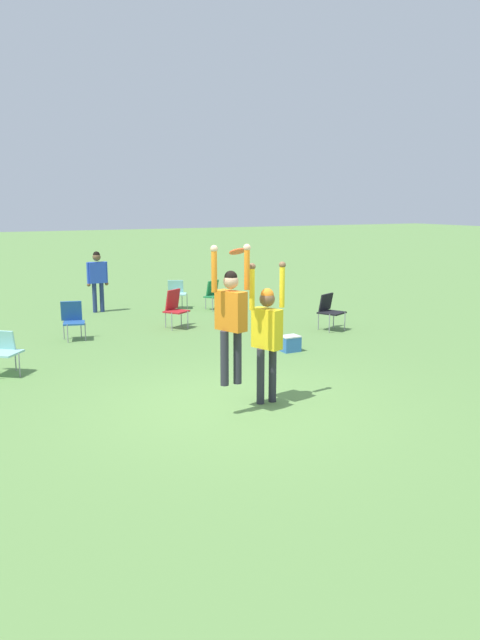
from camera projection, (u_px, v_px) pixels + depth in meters
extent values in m
plane|color=#608C47|center=(235.00, 407.00, 9.43)|extent=(120.00, 120.00, 0.00)
cylinder|color=#2D2D38|center=(225.00, 358.00, 8.87)|extent=(0.12, 0.12, 0.80)
cylinder|color=#2D2D38|center=(238.00, 357.00, 8.97)|extent=(0.12, 0.12, 0.80)
cube|color=orange|center=(231.00, 311.00, 8.79)|extent=(0.34, 0.50, 0.56)
sphere|color=tan|center=(231.00, 281.00, 8.71)|extent=(0.22, 0.22, 0.22)
sphere|color=black|center=(231.00, 277.00, 8.70)|extent=(0.18, 0.18, 0.18)
cylinder|color=orange|center=(214.00, 271.00, 8.57)|extent=(0.08, 0.08, 0.60)
sphere|color=tan|center=(214.00, 249.00, 8.51)|extent=(0.10, 0.10, 0.10)
cylinder|color=orange|center=(247.00, 269.00, 8.80)|extent=(0.08, 0.08, 0.60)
sphere|color=tan|center=(247.00, 248.00, 8.75)|extent=(0.10, 0.10, 0.10)
cylinder|color=#2D2D38|center=(261.00, 376.00, 9.50)|extent=(0.12, 0.12, 0.86)
cylinder|color=#2D2D38|center=(272.00, 375.00, 9.60)|extent=(0.12, 0.12, 0.86)
cube|color=yellow|center=(267.00, 329.00, 9.41)|extent=(0.34, 0.51, 0.61)
sphere|color=brown|center=(267.00, 299.00, 9.33)|extent=(0.23, 0.23, 0.23)
sphere|color=orange|center=(267.00, 295.00, 9.31)|extent=(0.20, 0.20, 0.20)
cylinder|color=yellow|center=(252.00, 288.00, 9.18)|extent=(0.08, 0.08, 0.65)
sphere|color=brown|center=(252.00, 267.00, 9.11)|extent=(0.10, 0.10, 0.10)
cylinder|color=yellow|center=(282.00, 286.00, 9.41)|extent=(0.08, 0.08, 0.65)
sphere|color=brown|center=(282.00, 265.00, 9.35)|extent=(0.10, 0.10, 0.10)
cylinder|color=#E04C23|center=(237.00, 251.00, 8.92)|extent=(0.25, 0.24, 0.11)
cylinder|color=gray|center=(175.00, 302.00, 17.77)|extent=(0.02, 0.02, 0.45)
cylinder|color=gray|center=(187.00, 301.00, 17.94)|extent=(0.02, 0.02, 0.45)
cylinder|color=gray|center=(170.00, 301.00, 18.10)|extent=(0.02, 0.02, 0.45)
cylinder|color=gray|center=(182.00, 300.00, 18.27)|extent=(0.02, 0.02, 0.45)
cube|color=#8CC6C1|center=(178.00, 294.00, 17.98)|extent=(0.60, 0.60, 0.04)
cube|color=#8CC6C1|center=(176.00, 286.00, 18.12)|extent=(0.44, 0.29, 0.37)
cylinder|color=gray|center=(68.00, 334.00, 13.66)|extent=(0.02, 0.02, 0.41)
cylinder|color=gray|center=(85.00, 332.00, 13.84)|extent=(0.02, 0.02, 0.41)
cylinder|color=gray|center=(64.00, 330.00, 14.00)|extent=(0.02, 0.02, 0.41)
cylinder|color=gray|center=(81.00, 329.00, 14.18)|extent=(0.02, 0.02, 0.41)
cube|color=#235193|center=(74.00, 323.00, 13.89)|extent=(0.56, 0.56, 0.04)
cube|color=#235193|center=(71.00, 311.00, 14.02)|extent=(0.47, 0.23, 0.45)
cylinder|color=gray|center=(329.00, 324.00, 14.68)|extent=(0.02, 0.02, 0.45)
cylinder|color=gray|center=(345.00, 322.00, 14.88)|extent=(0.02, 0.02, 0.45)
cylinder|color=gray|center=(318.00, 320.00, 15.07)|extent=(0.02, 0.02, 0.45)
cylinder|color=gray|center=(334.00, 319.00, 15.27)|extent=(0.02, 0.02, 0.45)
cube|color=black|center=(332.00, 313.00, 14.94)|extent=(0.70, 0.70, 0.04)
cube|color=black|center=(326.00, 302.00, 15.11)|extent=(0.53, 0.32, 0.41)
cylinder|color=gray|center=(212.00, 304.00, 17.58)|extent=(0.02, 0.02, 0.40)
cylinder|color=gray|center=(227.00, 303.00, 17.79)|extent=(0.02, 0.02, 0.40)
cylinder|color=gray|center=(206.00, 302.00, 17.98)|extent=(0.02, 0.02, 0.40)
cylinder|color=gray|center=(220.00, 301.00, 18.19)|extent=(0.02, 0.02, 0.40)
cube|color=#1E753D|center=(216.00, 297.00, 17.85)|extent=(0.75, 0.75, 0.04)
cube|color=#1E753D|center=(212.00, 288.00, 18.02)|extent=(0.51, 0.38, 0.42)
cylinder|color=gray|center=(172.00, 322.00, 14.93)|extent=(0.02, 0.02, 0.44)
cylinder|color=gray|center=(188.00, 320.00, 15.12)|extent=(0.02, 0.02, 0.44)
cylinder|color=gray|center=(166.00, 319.00, 15.30)|extent=(0.02, 0.02, 0.44)
cylinder|color=gray|center=(181.00, 317.00, 15.49)|extent=(0.02, 0.02, 0.44)
cube|color=#B21E23|center=(176.00, 311.00, 15.17)|extent=(0.68, 0.68, 0.04)
cube|color=#B21E23|center=(173.00, 299.00, 15.32)|extent=(0.48, 0.36, 0.50)
cylinder|color=gray|center=(19.00, 365.00, 11.00)|extent=(0.02, 0.02, 0.43)
cylinder|color=gray|center=(16.00, 359.00, 11.40)|extent=(0.02, 0.02, 0.43)
cube|color=#8CC6C1|center=(3.00, 353.00, 11.06)|extent=(0.76, 0.76, 0.04)
cube|color=#8CC6C1|center=(1.00, 340.00, 11.24)|extent=(0.48, 0.42, 0.35)
cylinder|color=navy|center=(95.00, 298.00, 17.38)|extent=(0.12, 0.12, 0.82)
cylinder|color=navy|center=(102.00, 297.00, 17.47)|extent=(0.12, 0.12, 0.82)
cube|color=blue|center=(97.00, 273.00, 17.30)|extent=(0.46, 0.21, 0.58)
sphere|color=brown|center=(97.00, 257.00, 17.21)|extent=(0.22, 0.22, 0.22)
sphere|color=black|center=(96.00, 255.00, 17.20)|extent=(0.19, 0.19, 0.19)
cylinder|color=blue|center=(88.00, 274.00, 17.18)|extent=(0.08, 0.08, 0.62)
sphere|color=brown|center=(89.00, 285.00, 17.24)|extent=(0.10, 0.10, 0.10)
cylinder|color=blue|center=(106.00, 273.00, 17.41)|extent=(0.08, 0.08, 0.62)
sphere|color=brown|center=(107.00, 284.00, 17.47)|extent=(0.10, 0.10, 0.10)
cube|color=#336BB7|center=(290.00, 344.00, 12.89)|extent=(0.37, 0.30, 0.31)
cube|color=silver|center=(290.00, 336.00, 12.86)|extent=(0.38, 0.31, 0.02)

